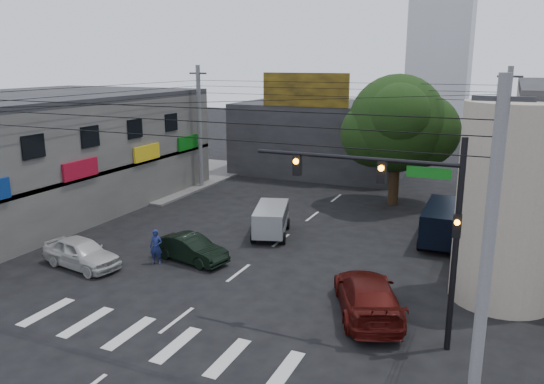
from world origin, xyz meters
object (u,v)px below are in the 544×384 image
Objects in this scene: traffic_officer at (156,247)px; silver_minivan at (271,221)px; street_tree at (397,124)px; traffic_gantry at (405,206)px; dark_sedan at (191,249)px; utility_pole_near_right at (487,260)px; navy_van at (443,224)px; white_compact at (81,253)px; utility_pole_far_right at (503,145)px; utility_pole_far_left at (200,128)px; maroon_sedan at (368,295)px.

silver_minivan is at bearing 44.20° from traffic_officer.
traffic_gantry is at bearing -78.01° from street_tree.
dark_sedan is at bearing 141.39° from silver_minivan.
navy_van is at bearing 99.52° from utility_pole_near_right.
dark_sedan is 0.93× the size of white_compact.
utility_pole_far_right is 2.25× the size of dark_sedan.
utility_pole_far_right is 14.64m from silver_minivan.
silver_minivan is (-8.65, 8.53, -4.00)m from traffic_gantry.
utility_pole_far_left is at bearing 31.17° from silver_minivan.
traffic_gantry is at bearing -98.94° from utility_pole_far_right.
maroon_sedan is 3.41× the size of traffic_officer.
utility_pole_far_right is at bearing -127.63° from maroon_sedan.
maroon_sedan is at bearing -90.87° from dark_sedan.
traffic_gantry is 12.79m from silver_minivan.
dark_sedan is 13.37m from navy_van.
traffic_officer is (-8.12, -15.55, -4.62)m from street_tree.
traffic_gantry is 11.87m from navy_van.
street_tree is 18.14m from traffic_officer.
utility_pole_near_right is 20.50m from utility_pole_far_right.
navy_van is (1.63, 9.83, 0.23)m from maroon_sedan.
street_tree is 14.56m from utility_pole_far_left.
utility_pole_far_left is at bearing 71.83° from navy_van.
street_tree is 16.81m from dark_sedan.
street_tree is 18.42m from traffic_gantry.
utility_pole_near_right is at bearing -106.02° from dark_sedan.
street_tree is 0.95× the size of utility_pole_near_right.
traffic_officer is at bearing -135.14° from utility_pole_far_right.
silver_minivan is at bearing -143.19° from utility_pole_far_right.
utility_pole_far_right is at bearing -37.79° from white_compact.
utility_pole_far_left is at bearing -65.60° from maroon_sedan.
white_compact is 0.87× the size of navy_van.
utility_pole_near_right is 18.49m from white_compact.
dark_sedan is at bearing 125.00° from navy_van.
navy_van is at bearing -113.20° from utility_pole_far_right.
dark_sedan is 0.97× the size of silver_minivan.
dark_sedan is at bearing -35.18° from maroon_sedan.
traffic_gantry reaches higher than traffic_officer.
navy_van reaches higher than traffic_officer.
white_compact is at bearing -122.63° from street_tree.
maroon_sedan is at bearing -23.01° from traffic_officer.
utility_pole_far_right is at bearing 81.06° from traffic_gantry.
navy_van is (0.20, 11.24, -3.82)m from traffic_gantry.
white_compact is at bearing -137.14° from utility_pole_far_right.
utility_pole_far_right reaches higher than white_compact.
utility_pole_far_right is at bearing 90.00° from utility_pole_near_right.
utility_pole_near_right is (2.68, -3.50, -0.23)m from traffic_gantry.
maroon_sedan is (9.19, -2.00, 0.14)m from dark_sedan.
maroon_sedan is (-1.43, 1.40, -4.05)m from traffic_gantry.
dark_sedan is at bearing 152.57° from utility_pole_near_right.
maroon_sedan is (-4.11, -15.60, -3.82)m from utility_pole_far_right.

